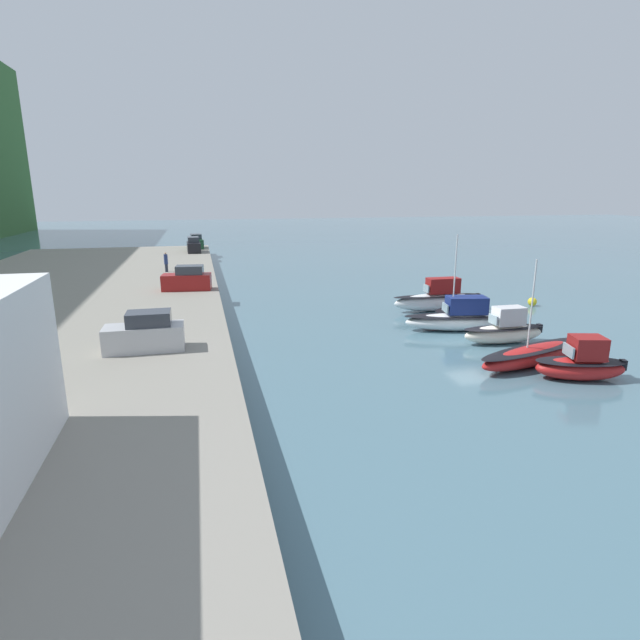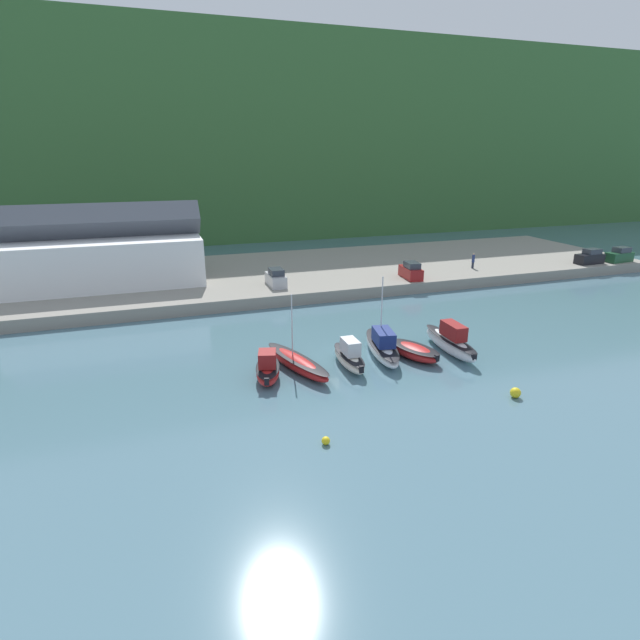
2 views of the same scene
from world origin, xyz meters
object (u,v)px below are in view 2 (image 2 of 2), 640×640
at_px(mooring_buoy_0, 326,441).
at_px(mooring_buoy_1, 515,393).
at_px(moored_boat_1, 297,362).
at_px(moored_boat_2, 349,357).
at_px(person_on_quay, 473,261).
at_px(moored_boat_4, 415,351).
at_px(moored_boat_3, 382,346).
at_px(parked_car_3, 411,271).
at_px(parked_car_1, 276,278).
at_px(moored_boat_0, 268,369).
at_px(parked_car_2, 620,256).
at_px(parked_car_0, 590,257).
at_px(moored_boat_5, 450,342).

height_order(mooring_buoy_0, mooring_buoy_1, mooring_buoy_1).
height_order(moored_boat_1, mooring_buoy_1, moored_boat_1).
height_order(moored_boat_2, mooring_buoy_1, moored_boat_2).
distance_m(moored_boat_1, person_on_quay, 39.16).
bearing_deg(moored_boat_2, moored_boat_4, -0.41).
xyz_separation_m(moored_boat_3, parked_car_3, (13.34, 19.42, 1.38)).
bearing_deg(parked_car_1, moored_boat_3, -79.16).
xyz_separation_m(moored_boat_0, parked_car_3, (23.79, 20.78, 1.43)).
bearing_deg(moored_boat_3, moored_boat_1, -166.43).
height_order(parked_car_1, person_on_quay, parked_car_1).
relative_size(moored_boat_3, parked_car_2, 1.94).
bearing_deg(moored_boat_3, mooring_buoy_0, -117.89).
bearing_deg(moored_boat_2, parked_car_0, 24.80).
xyz_separation_m(moored_boat_1, parked_car_3, (21.15, 19.78, 1.67)).
distance_m(moored_boat_2, moored_boat_4, 6.02).
height_order(person_on_quay, mooring_buoy_0, person_on_quay).
xyz_separation_m(moored_boat_3, moored_boat_4, (2.44, -1.38, -0.29)).
relative_size(parked_car_3, mooring_buoy_0, 8.40).
bearing_deg(person_on_quay, parked_car_1, -179.15).
bearing_deg(moored_boat_0, person_on_quay, 48.83).
bearing_deg(mooring_buoy_0, parked_car_2, 27.85).
bearing_deg(moored_boat_2, moored_boat_0, -177.71).
relative_size(moored_boat_1, parked_car_1, 2.08).
distance_m(parked_car_0, person_on_quay, 18.29).
distance_m(moored_boat_3, person_on_quay, 32.77).
bearing_deg(moored_boat_3, moored_boat_4, -18.53).
distance_m(moored_boat_3, parked_car_1, 21.81).
bearing_deg(moored_boat_4, parked_car_3, 43.90).
bearing_deg(moored_boat_4, parked_car_2, 5.33).
height_order(moored_boat_2, person_on_quay, person_on_quay).
xyz_separation_m(moored_boat_1, parked_car_2, (55.52, 18.94, 1.67)).
bearing_deg(parked_car_3, parked_car_1, 179.68).
relative_size(parked_car_1, person_on_quay, 1.96).
bearing_deg(parked_car_0, moored_boat_3, 111.34).
distance_m(moored_boat_5, parked_car_0, 41.71).
xyz_separation_m(moored_boat_0, moored_boat_4, (12.90, -0.02, -0.24)).
bearing_deg(person_on_quay, moored_boat_1, -145.47).
distance_m(moored_boat_3, parked_car_2, 51.22).
bearing_deg(mooring_buoy_1, mooring_buoy_0, -174.89).
relative_size(moored_boat_5, mooring_buoy_0, 15.31).
height_order(parked_car_1, parked_car_2, same).
xyz_separation_m(moored_boat_5, parked_car_2, (41.69, 19.81, 1.26)).
xyz_separation_m(moored_boat_4, moored_boat_5, (3.58, 0.14, 0.42)).
xyz_separation_m(moored_boat_5, person_on_quay, (18.39, 23.04, 1.44)).
xyz_separation_m(parked_car_0, parked_car_3, (-29.15, 0.44, 0.00)).
height_order(moored_boat_5, mooring_buoy_1, moored_boat_5).
xyz_separation_m(parked_car_3, mooring_buoy_0, (-22.60, -30.94, -2.04)).
height_order(moored_boat_5, parked_car_1, parked_car_1).
distance_m(moored_boat_2, parked_car_0, 50.31).
relative_size(moored_boat_2, moored_boat_4, 1.03).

